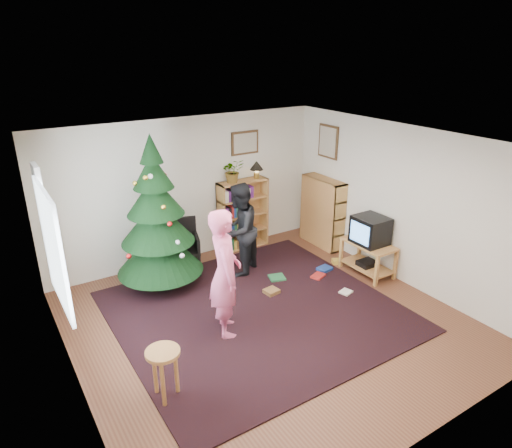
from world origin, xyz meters
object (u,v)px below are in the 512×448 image
potted_plant (233,171)px  tv_stand (368,255)px  person_by_chair (239,230)px  bookshelf_right (322,211)px  christmas_tree (157,226)px  armchair (181,244)px  person_standing (225,273)px  stool (163,362)px  crt_tv (370,230)px  picture_back (245,143)px  table_lamp (257,167)px  bookshelf_back (243,214)px  picture_right (328,142)px

potted_plant → tv_stand: bearing=-55.2°
person_by_chair → bookshelf_right: bearing=151.5°
christmas_tree → armchair: christmas_tree is taller
person_standing → stool: bearing=142.5°
person_standing → crt_tv: bearing=-66.0°
crt_tv → potted_plant: bearing=124.7°
crt_tv → potted_plant: size_ratio=1.22×
picture_back → armchair: bearing=-164.8°
christmas_tree → armchair: 0.76m
bookshelf_right → potted_plant: size_ratio=3.06×
person_by_chair → potted_plant: (0.39, 0.88, 0.73)m
christmas_tree → table_lamp: 2.28m
christmas_tree → stool: christmas_tree is taller
christmas_tree → stool: 2.62m
crt_tv → armchair: (-2.58, 1.75, -0.29)m
bookshelf_back → person_standing: bearing=-125.7°
picture_back → tv_stand: (1.07, -2.16, -1.63)m
picture_back → bookshelf_back: (-0.14, -0.14, -1.29)m
table_lamp → potted_plant: bearing=180.0°
picture_right → crt_tv: bearing=-100.2°
bookshelf_back → person_by_chair: 1.07m
person_standing → person_by_chair: (1.00, 1.34, -0.09)m
bookshelf_back → table_lamp: 0.91m
tv_stand → bookshelf_right: bearing=84.9°
person_by_chair → table_lamp: (0.89, 0.88, 0.74)m
bookshelf_back → person_by_chair: person_by_chair is taller
stool → person_standing: bearing=32.4°
crt_tv → person_standing: size_ratio=0.30×
picture_right → table_lamp: 1.37m
tv_stand → person_by_chair: 2.18m
crt_tv → bookshelf_right: bearing=84.7°
bookshelf_right → person_by_chair: 1.94m
tv_stand → stool: size_ratio=1.42×
christmas_tree → armchair: size_ratio=2.66×
person_standing → bookshelf_back: bearing=-15.6°
bookshelf_right → tv_stand: (-0.12, -1.33, -0.34)m
tv_stand → potted_plant: bearing=124.8°
bookshelf_back → potted_plant: 0.87m
christmas_tree → crt_tv: christmas_tree is taller
person_by_chair → potted_plant: 1.21m
picture_right → tv_stand: picture_right is taller
stool → bookshelf_right: bearing=29.0°
bookshelf_right → stool: bookshelf_right is taller
picture_back → bookshelf_right: size_ratio=0.42×
tv_stand → christmas_tree: bearing=154.4°
bookshelf_back → tv_stand: 2.38m
christmas_tree → table_lamp: bearing=14.5°
bookshelf_right → person_by_chair: person_by_chair is taller
bookshelf_right → potted_plant: bearing=65.6°
christmas_tree → stool: (-0.90, -2.40, -0.54)m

